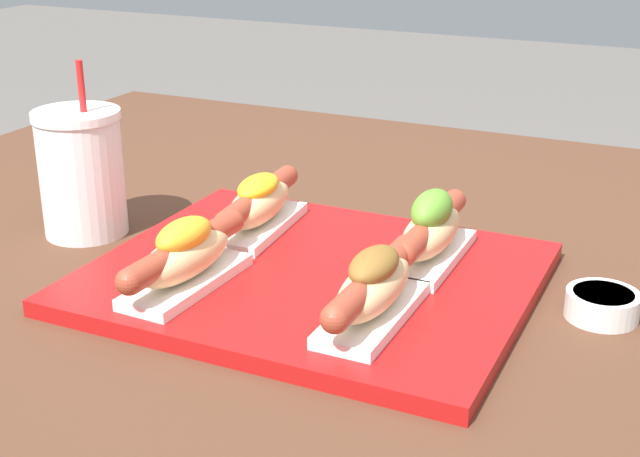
% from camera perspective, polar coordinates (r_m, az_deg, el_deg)
% --- Properties ---
extents(serving_tray, '(0.45, 0.38, 0.02)m').
position_cam_1_polar(serving_tray, '(0.95, -0.51, -3.16)').
color(serving_tray, '#B71414').
rests_on(serving_tray, patio_table).
extents(hot_dog_0, '(0.07, 0.20, 0.07)m').
position_cam_1_polar(hot_dog_0, '(0.90, -8.63, -1.73)').
color(hot_dog_0, white).
rests_on(hot_dog_0, serving_tray).
extents(hot_dog_1, '(0.06, 0.20, 0.07)m').
position_cam_1_polar(hot_dog_1, '(0.83, 3.45, -3.75)').
color(hot_dog_1, white).
rests_on(hot_dog_1, serving_tray).
extents(hot_dog_2, '(0.07, 0.20, 0.07)m').
position_cam_1_polar(hot_dog_2, '(1.04, -3.94, 1.58)').
color(hot_dog_2, white).
rests_on(hot_dog_2, serving_tray).
extents(hot_dog_3, '(0.06, 0.20, 0.08)m').
position_cam_1_polar(hot_dog_3, '(0.96, 7.12, -0.11)').
color(hot_dog_3, white).
rests_on(hot_dog_3, serving_tray).
extents(sauce_bowl, '(0.07, 0.07, 0.03)m').
position_cam_1_polar(sauce_bowl, '(0.92, 17.63, -4.60)').
color(sauce_bowl, silver).
rests_on(sauce_bowl, patio_table).
extents(drink_cup, '(0.10, 0.10, 0.21)m').
position_cam_1_polar(drink_cup, '(1.10, -15.01, 3.48)').
color(drink_cup, white).
rests_on(drink_cup, patio_table).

